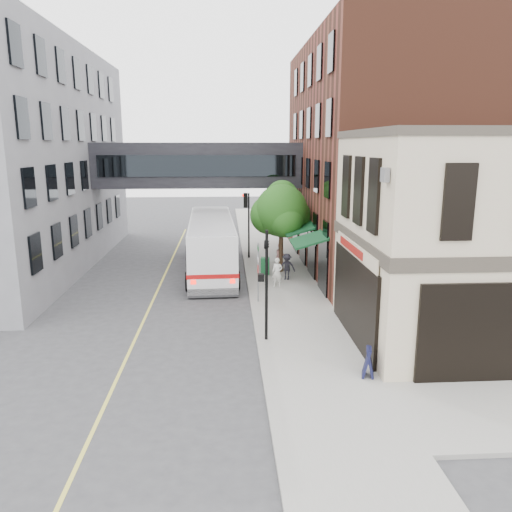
{
  "coord_description": "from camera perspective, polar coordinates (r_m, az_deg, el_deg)",
  "views": [
    {
      "loc": [
        -1.18,
        -16.98,
        7.9
      ],
      "look_at": [
        0.06,
        3.24,
        3.35
      ],
      "focal_mm": 35.0,
      "sensor_mm": 36.0,
      "label": 1
    }
  ],
  "objects": [
    {
      "name": "sandwich_board",
      "position": [
        17.75,
        12.72,
        -11.75
      ],
      "size": [
        0.51,
        0.65,
        1.02
      ],
      "primitive_type": "cube",
      "rotation": [
        0.0,
        0.0,
        -0.27
      ],
      "color": "black",
      "rests_on": "sidewalk_main"
    },
    {
      "name": "pedestrian_a",
      "position": [
        27.64,
        2.44,
        -1.89
      ],
      "size": [
        0.69,
        0.57,
        1.62
      ],
      "primitive_type": "imported",
      "rotation": [
        0.0,
        0.0,
        -0.36
      ],
      "color": "white",
      "rests_on": "sidewalk_main"
    },
    {
      "name": "lane_marking",
      "position": [
        28.37,
        -11.12,
        -3.73
      ],
      "size": [
        0.12,
        40.0,
        0.01
      ],
      "primitive_type": "cube",
      "color": "#D8CC4C",
      "rests_on": "ground"
    },
    {
      "name": "sidewalk_main",
      "position": [
        32.11,
        2.29,
        -1.44
      ],
      "size": [
        4.0,
        60.0,
        0.15
      ],
      "primitive_type": "cube",
      "color": "gray",
      "rests_on": "ground"
    },
    {
      "name": "street_sign_pole",
      "position": [
        24.76,
        0.24,
        -1.28
      ],
      "size": [
        0.08,
        0.75,
        3.0
      ],
      "color": "gray",
      "rests_on": "sidewalk_main"
    },
    {
      "name": "ground",
      "position": [
        18.77,
        0.44,
        -12.23
      ],
      "size": [
        120.0,
        120.0,
        0.0
      ],
      "primitive_type": "plane",
      "color": "#38383A",
      "rests_on": "ground"
    },
    {
      "name": "skyway_bridge",
      "position": [
        35.06,
        -6.58,
        10.3
      ],
      "size": [
        14.0,
        3.18,
        3.0
      ],
      "color": "black",
      "rests_on": "ground"
    },
    {
      "name": "pedestrian_c",
      "position": [
        29.11,
        3.55,
        -1.22
      ],
      "size": [
        1.12,
        0.84,
        1.54
      ],
      "primitive_type": "imported",
      "rotation": [
        0.0,
        0.0,
        -0.3
      ],
      "color": "black",
      "rests_on": "sidewalk_main"
    },
    {
      "name": "traffic_signal_far",
      "position": [
        34.32,
        -1.07,
        5.03
      ],
      "size": [
        0.53,
        0.28,
        4.5
      ],
      "color": "black",
      "rests_on": "sidewalk_main"
    },
    {
      "name": "street_tree",
      "position": [
        30.65,
        2.86,
        5.18
      ],
      "size": [
        3.8,
        3.2,
        5.6
      ],
      "color": "#382619",
      "rests_on": "sidewalk_main"
    },
    {
      "name": "newspaper_box",
      "position": [
        30.35,
        1.05,
        -1.12
      ],
      "size": [
        0.58,
        0.53,
        1.03
      ],
      "primitive_type": "cube",
      "rotation": [
        0.0,
        0.0,
        -0.14
      ],
      "color": "#155F2D",
      "rests_on": "sidewalk_main"
    },
    {
      "name": "bus",
      "position": [
        31.63,
        -5.11,
        1.59
      ],
      "size": [
        3.32,
        12.35,
        3.3
      ],
      "color": "white",
      "rests_on": "ground"
    },
    {
      "name": "pedestrian_b",
      "position": [
        31.21,
        2.89,
        -0.07
      ],
      "size": [
        1.08,
        1.01,
        1.76
      ],
      "primitive_type": "imported",
      "rotation": [
        0.0,
        0.0,
        0.55
      ],
      "color": "tan",
      "rests_on": "sidewalk_main"
    },
    {
      "name": "traffic_signal_near",
      "position": [
        19.67,
        1.12,
        -1.81
      ],
      "size": [
        0.44,
        0.22,
        4.6
      ],
      "color": "black",
      "rests_on": "sidewalk_main"
    },
    {
      "name": "brick_building",
      "position": [
        33.88,
        16.02,
        10.65
      ],
      "size": [
        13.76,
        18.0,
        14.0
      ],
      "color": "#55281A",
      "rests_on": "ground"
    },
    {
      "name": "corner_building",
      "position": [
        21.84,
        24.28,
        1.82
      ],
      "size": [
        10.19,
        8.12,
        8.45
      ],
      "color": "#C7B098",
      "rests_on": "ground"
    }
  ]
}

